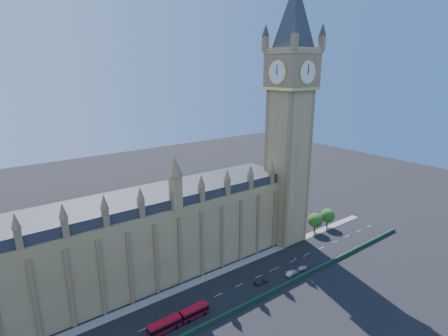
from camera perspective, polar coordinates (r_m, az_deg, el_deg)
ground at (r=112.88m, az=0.85°, el=-19.29°), size 400.00×400.00×0.00m
palace_westminster at (r=112.47m, az=-16.70°, el=-11.90°), size 120.00×20.00×28.00m
elizabeth_tower at (r=128.96m, az=10.80°, el=10.92°), size 20.59×20.59×105.00m
bridge_parapet at (r=106.89m, az=3.99°, el=-21.20°), size 160.00×0.60×1.20m
kerb_north at (r=119.22m, az=-2.06°, el=-17.14°), size 160.00×3.00×0.16m
tree_east_near at (r=149.13m, az=14.70°, el=-8.18°), size 6.00×6.00×8.50m
tree_east_far at (r=155.06m, az=16.58°, el=-7.38°), size 6.00×6.00×8.50m
red_bus at (r=100.80m, az=-7.38°, el=-23.25°), size 17.43×2.83×2.96m
car_grey at (r=115.98m, az=6.09°, el=-17.84°), size 4.76×2.00×1.61m
car_silver at (r=121.16m, az=11.01°, el=-16.48°), size 4.81×2.13×1.53m
car_white at (r=124.82m, az=12.65°, el=-15.64°), size 4.16×2.01×1.17m
cone_a at (r=122.11m, az=10.15°, el=-16.37°), size 0.52×0.52×0.74m
cone_b at (r=132.04m, az=12.91°, el=-13.91°), size 0.52×0.52×0.69m
cone_c at (r=121.83m, az=7.63°, el=-16.35°), size 0.52×0.52×0.70m
cone_d at (r=129.85m, az=11.58°, el=-14.36°), size 0.55×0.55×0.73m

